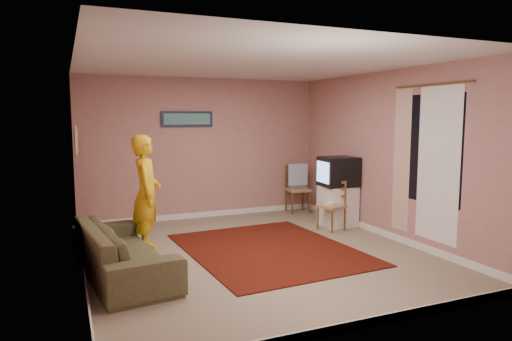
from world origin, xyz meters
name	(u,v)px	position (x,y,z in m)	size (l,w,h in m)	color
ground	(255,253)	(0.00, 0.00, 0.00)	(5.00, 5.00, 0.00)	gray
wall_back	(203,149)	(0.00, 2.50, 1.30)	(4.50, 0.02, 2.60)	tan
wall_front	(367,186)	(0.00, -2.50, 1.30)	(4.50, 0.02, 2.60)	tan
wall_left	(78,168)	(-2.25, 0.00, 1.30)	(0.02, 5.00, 2.60)	tan
wall_right	(388,155)	(2.25, 0.00, 1.30)	(0.02, 5.00, 2.60)	tan
ceiling	(255,63)	(0.00, 0.00, 2.60)	(4.50, 5.00, 0.02)	silver
baseboard_back	(204,214)	(0.00, 2.49, 0.05)	(4.50, 0.02, 0.10)	white
baseboard_front	(362,324)	(0.00, -2.49, 0.05)	(4.50, 0.02, 0.10)	white
baseboard_left	(83,271)	(-2.24, 0.00, 0.05)	(0.02, 5.00, 0.10)	white
baseboard_right	(385,234)	(2.24, 0.00, 0.05)	(0.02, 5.00, 0.10)	white
window	(431,149)	(2.24, -0.90, 1.45)	(0.01, 1.10, 1.50)	black
curtain_sheer	(438,165)	(2.23, -1.05, 1.25)	(0.01, 0.75, 2.10)	white
curtain_floral	(402,160)	(2.21, -0.35, 1.25)	(0.01, 0.35, 2.10)	beige
curtain_rod	(432,85)	(2.20, -0.90, 2.32)	(0.02, 0.02, 1.40)	brown
picture_back	(187,119)	(-0.30, 2.47, 1.85)	(0.95, 0.04, 0.28)	#151C3B
picture_left	(76,140)	(-2.22, 1.60, 1.55)	(0.04, 0.38, 0.42)	#C8B589
area_rug	(269,249)	(0.25, 0.07, 0.01)	(2.21, 2.77, 0.01)	black
tv_cabinet	(338,206)	(1.95, 0.92, 0.35)	(0.55, 0.50, 0.70)	white
crt_tv	(338,172)	(1.94, 0.92, 0.95)	(0.63, 0.57, 0.51)	black
chair_a	(298,184)	(1.85, 2.20, 0.57)	(0.46, 0.44, 0.51)	tan
dvd_player	(298,187)	(1.85, 2.20, 0.51)	(0.33, 0.24, 0.06)	#AEAEB3
blue_throw	(298,175)	(1.85, 2.20, 0.75)	(0.40, 0.05, 0.42)	#8BB5E3
chair_b	(332,200)	(1.69, 0.70, 0.51)	(0.45, 0.46, 0.46)	tan
game_console	(332,204)	(1.69, 0.70, 0.45)	(0.21, 0.15, 0.04)	silver
sofa	(122,250)	(-1.80, -0.19, 0.31)	(2.12, 0.83, 0.62)	brown
person	(147,194)	(-1.35, 0.69, 0.82)	(0.60, 0.39, 1.65)	gold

